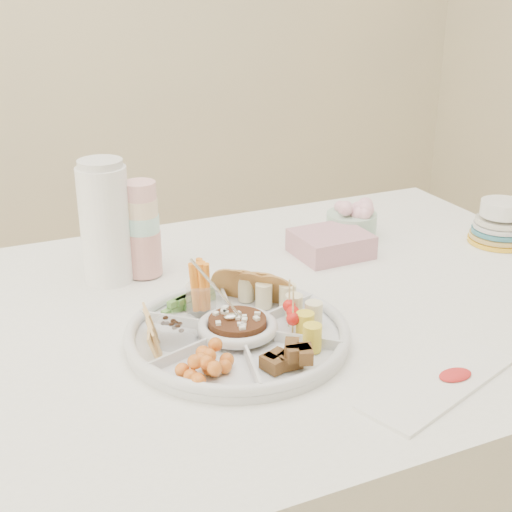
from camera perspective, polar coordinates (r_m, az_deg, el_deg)
name	(u,v)px	position (r m, az deg, el deg)	size (l,w,h in m)	color
dining_table	(247,469)	(1.56, -0.72, -16.71)	(1.52, 1.02, 0.76)	white
party_tray	(237,331)	(1.23, -1.49, -5.99)	(0.38, 0.38, 0.04)	white
bean_dip	(237,327)	(1.22, -1.50, -5.68)	(0.10, 0.10, 0.04)	#4A2D18
tortillas	(260,289)	(1.33, 0.33, -2.62)	(0.10, 0.10, 0.06)	#BB8F45
carrot_cucumber	(190,285)	(1.30, -5.28, -2.33)	(0.11, 0.11, 0.10)	orange
pita_raisins	(161,327)	(1.20, -7.63, -5.67)	(0.10, 0.10, 0.06)	tan
cherries	(210,361)	(1.11, -3.71, -8.41)	(0.10, 0.10, 0.04)	orange
granola_chunks	(291,352)	(1.14, 2.84, -7.70)	(0.10, 0.10, 0.04)	#3B2618
banana_tomato	(311,304)	(1.24, 4.43, -3.88)	(0.10, 0.10, 0.08)	#F2D05E
cup_stack	(142,229)	(1.47, -9.10, 2.18)	(0.07, 0.07, 0.21)	silver
thermos	(105,221)	(1.45, -12.01, 2.79)	(0.10, 0.10, 0.26)	white
flower_bowl	(352,219)	(1.70, 7.65, 2.93)	(0.12, 0.12, 0.09)	#ADC4B8
napkin_stack	(331,244)	(1.59, 6.01, 0.99)	(0.16, 0.14, 0.05)	#C68A99
plate_stack	(500,224)	(1.74, 18.96, 2.40)	(0.14, 0.14, 0.09)	gold
placemat	(439,383)	(1.16, 14.45, -9.78)	(0.30, 0.10, 0.01)	white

